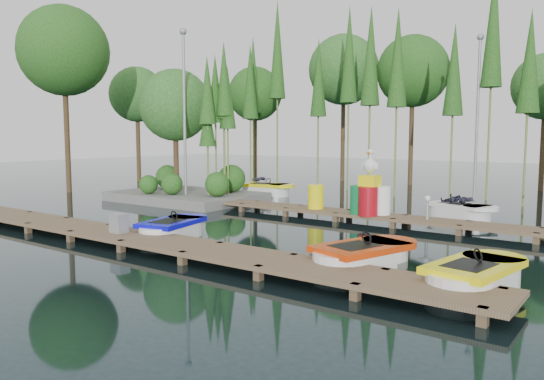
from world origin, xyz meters
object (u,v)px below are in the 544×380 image
Objects in this scene: boat_blue at (173,230)px; drum_cluster at (369,195)px; boat_red at (363,258)px; boat_yellow_far at (266,189)px; utility_cabinet at (119,223)px; yellow_barrel at (316,197)px; island at (185,128)px.

drum_cluster is (3.34, 5.49, 0.68)m from boat_blue.
boat_red is at bearing -65.24° from drum_cluster.
boat_red is 6.08m from drum_cluster.
utility_cabinet is at bearing -60.49° from boat_yellow_far.
boat_yellow_far is at bearing 107.58° from utility_cabinet.
yellow_barrel is (1.21, 5.65, 0.48)m from boat_blue.
utility_cabinet is (3.57, -11.27, 0.26)m from boat_yellow_far.
drum_cluster is at bearing -18.51° from boat_yellow_far.
yellow_barrel is (7.24, -0.79, -2.46)m from island.
drum_cluster is at bearing -4.21° from yellow_barrel.
utility_cabinet is at bearing -150.53° from boat_red.
drum_cluster reaches higher than boat_blue.
boat_blue is 10.76m from boat_yellow_far.
drum_cluster reaches higher than boat_red.
boat_yellow_far is (1.85, 3.47, -2.90)m from island.
island reaches higher than boat_blue.
yellow_barrel is at bearing -26.42° from boat_yellow_far.
boat_yellow_far is at bearing 141.65° from yellow_barrel.
boat_yellow_far is 8.75m from drum_cluster.
island reaches higher than yellow_barrel.
boat_blue is at bearing -121.31° from drum_cluster.
boat_red is at bearing -50.42° from yellow_barrel.
boat_yellow_far reaches higher than boat_red.
yellow_barrel is 2.15m from drum_cluster.
island is 2.53× the size of boat_blue.
boat_blue is at bearing 65.50° from utility_cabinet.
drum_cluster is (2.13, -0.16, 0.20)m from yellow_barrel.
island is 13.84m from boat_red.
utility_cabinet is 0.23× the size of drum_cluster.
boat_blue is at bearing -55.20° from boat_yellow_far.
utility_cabinet is (-0.61, -1.35, 0.31)m from boat_blue.
boat_yellow_far is 11.82m from utility_cabinet.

